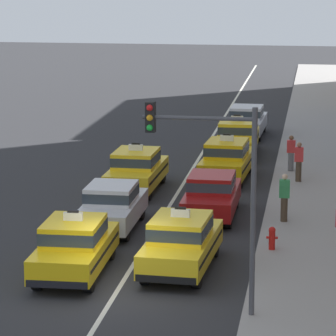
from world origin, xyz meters
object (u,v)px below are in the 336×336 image
at_px(taxi_left_third, 136,169).
at_px(taxi_right_third, 227,159).
at_px(sedan_right_fifth, 247,120).
at_px(traffic_light_pole, 215,173).
at_px(fire_hydrant, 272,237).
at_px(pedestrian_trailing, 299,162).
at_px(sedan_left_second, 112,205).
at_px(pedestrian_far_corner, 284,197).
at_px(taxi_right_nearest, 181,242).
at_px(pedestrian_by_storefront, 291,153).
at_px(taxi_right_fourth, 237,137).
at_px(sedan_right_second, 212,194).
at_px(taxi_left_nearest, 75,246).

distance_m(taxi_left_third, taxi_right_third, 4.25).
relative_size(sedan_right_fifth, traffic_light_pole, 0.78).
bearing_deg(fire_hydrant, pedestrian_trailing, 86.59).
distance_m(sedan_left_second, pedestrian_far_corner, 5.94).
relative_size(taxi_right_nearest, fire_hydrant, 6.37).
bearing_deg(fire_hydrant, sedan_left_second, 159.26).
bearing_deg(pedestrian_by_storefront, taxi_right_fourth, 125.10).
distance_m(sedan_right_fifth, pedestrian_far_corner, 17.62).
bearing_deg(traffic_light_pole, sedan_right_second, 96.53).
xyz_separation_m(sedan_right_second, traffic_light_pole, (1.16, -10.17, 2.97)).
height_order(sedan_left_second, sedan_right_fifth, same).
bearing_deg(traffic_light_pole, sedan_left_second, 118.42).
bearing_deg(fire_hydrant, taxi_left_nearest, -152.32).
distance_m(taxi_right_nearest, fire_hydrant, 3.33).
distance_m(sedan_left_second, pedestrian_trailing, 9.91).
relative_size(taxi_left_nearest, taxi_left_third, 1.00).
xyz_separation_m(sedan_right_second, sedan_right_fifth, (0.03, 16.65, 0.00)).
bearing_deg(taxi_right_nearest, sedan_left_second, 125.26).
relative_size(taxi_right_third, pedestrian_far_corner, 2.77).
bearing_deg(sedan_left_second, taxi_left_nearest, -90.69).
bearing_deg(taxi_left_nearest, sedan_right_fifth, 82.19).
xyz_separation_m(sedan_right_second, taxi_right_third, (-0.04, 6.21, 0.03)).
bearing_deg(pedestrian_far_corner, sedan_right_second, 163.41).
bearing_deg(traffic_light_pole, taxi_left_nearest, 145.82).
height_order(taxi_left_nearest, taxi_right_third, same).
height_order(taxi_left_third, sedan_right_fifth, taxi_left_third).
height_order(taxi_left_third, traffic_light_pole, traffic_light_pole).
bearing_deg(pedestrian_by_storefront, taxi_right_third, -150.62).
distance_m(taxi_left_nearest, sedan_left_second, 5.03).
relative_size(taxi_left_third, traffic_light_pole, 0.82).
bearing_deg(taxi_left_third, fire_hydrant, -53.77).
bearing_deg(sedan_left_second, pedestrian_by_storefront, 59.67).
xyz_separation_m(pedestrian_trailing, traffic_light_pole, (-1.78, -15.81, 2.85)).
distance_m(taxi_right_third, pedestrian_by_storefront, 2.99).
relative_size(taxi_right_third, fire_hydrant, 6.36).
bearing_deg(taxi_right_nearest, traffic_light_pole, -70.14).
xyz_separation_m(sedan_right_fifth, fire_hydrant, (2.33, -20.89, -0.30)).
xyz_separation_m(taxi_right_third, taxi_right_fourth, (-0.01, 5.19, 0.00)).
bearing_deg(traffic_light_pole, fire_hydrant, 78.61).
distance_m(taxi_left_nearest, pedestrian_by_storefront, 15.95).
xyz_separation_m(taxi_left_third, traffic_light_pole, (4.55, -13.76, 2.94)).
distance_m(taxi_left_third, taxi_right_fourth, 8.49).
relative_size(sedan_left_second, traffic_light_pole, 0.77).
distance_m(taxi_left_nearest, fire_hydrant, 6.33).
height_order(taxi_left_third, pedestrian_far_corner, taxi_left_third).
bearing_deg(taxi_right_third, taxi_left_third, -142.02).
xyz_separation_m(sedan_right_fifth, pedestrian_by_storefront, (2.54, -8.97, 0.08)).
bearing_deg(pedestrian_trailing, taxi_right_fourth, 117.45).
bearing_deg(sedan_right_second, taxi_left_third, 133.25).
height_order(taxi_right_third, taxi_right_fourth, same).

